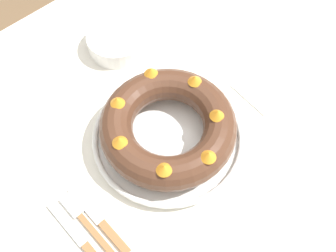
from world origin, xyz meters
name	(u,v)px	position (x,y,z in m)	size (l,w,h in m)	color
ground_plane	(173,234)	(0.00, 0.00, 0.00)	(8.00, 8.00, 0.00)	brown
dining_table	(176,159)	(0.00, 0.00, 0.64)	(1.28, 1.12, 0.73)	silver
serving_dish	(168,137)	(-0.01, 0.01, 0.74)	(0.33, 0.33, 0.02)	white
bundt_cake	(168,126)	(-0.01, 0.01, 0.79)	(0.29, 0.29, 0.09)	#4C2D1E
fork	(88,225)	(-0.26, -0.02, 0.73)	(0.02, 0.19, 0.01)	#936038
serving_knife	(86,246)	(-0.28, -0.05, 0.73)	(0.02, 0.20, 0.01)	#936038
cake_knife	(102,224)	(-0.23, -0.04, 0.73)	(0.02, 0.18, 0.01)	#936038
side_bowl	(117,41)	(0.08, 0.30, 0.75)	(0.15, 0.15, 0.05)	white
napkin	(270,83)	(0.27, -0.04, 0.73)	(0.16, 0.11, 0.00)	white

